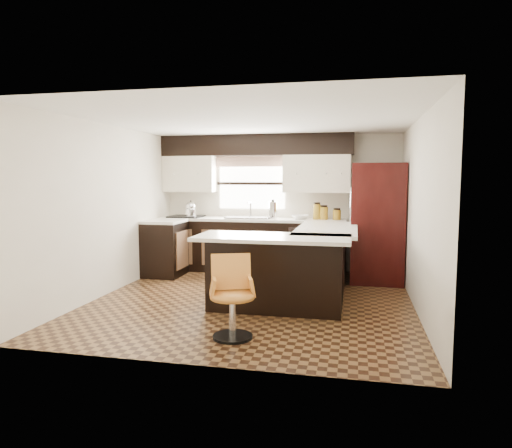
% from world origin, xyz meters
% --- Properties ---
extents(floor, '(4.40, 4.40, 0.00)m').
position_xyz_m(floor, '(0.00, 0.00, 0.00)').
color(floor, '#49301A').
rests_on(floor, ground).
extents(ceiling, '(4.40, 4.40, 0.00)m').
position_xyz_m(ceiling, '(0.00, 0.00, 2.40)').
color(ceiling, silver).
rests_on(ceiling, wall_back).
extents(wall_back, '(4.40, 0.00, 4.40)m').
position_xyz_m(wall_back, '(0.00, 2.20, 1.20)').
color(wall_back, beige).
rests_on(wall_back, floor).
extents(wall_front, '(4.40, 0.00, 4.40)m').
position_xyz_m(wall_front, '(0.00, -2.20, 1.20)').
color(wall_front, beige).
rests_on(wall_front, floor).
extents(wall_left, '(0.00, 4.40, 4.40)m').
position_xyz_m(wall_left, '(-2.10, 0.00, 1.20)').
color(wall_left, beige).
rests_on(wall_left, floor).
extents(wall_right, '(0.00, 4.40, 4.40)m').
position_xyz_m(wall_right, '(2.10, 0.00, 1.20)').
color(wall_right, beige).
rests_on(wall_right, floor).
extents(base_cab_back, '(3.30, 0.60, 0.90)m').
position_xyz_m(base_cab_back, '(-0.45, 1.90, 0.45)').
color(base_cab_back, black).
rests_on(base_cab_back, floor).
extents(base_cab_left, '(0.60, 0.70, 0.90)m').
position_xyz_m(base_cab_left, '(-1.80, 1.25, 0.45)').
color(base_cab_left, black).
rests_on(base_cab_left, floor).
extents(counter_back, '(3.30, 0.60, 0.04)m').
position_xyz_m(counter_back, '(-0.45, 1.90, 0.92)').
color(counter_back, silver).
rests_on(counter_back, base_cab_back).
extents(counter_left, '(0.60, 0.70, 0.04)m').
position_xyz_m(counter_left, '(-1.80, 1.25, 0.92)').
color(counter_left, silver).
rests_on(counter_left, base_cab_left).
extents(soffit, '(3.40, 0.35, 0.36)m').
position_xyz_m(soffit, '(-0.40, 2.03, 2.22)').
color(soffit, black).
rests_on(soffit, wall_back).
extents(upper_cab_left, '(0.94, 0.35, 0.64)m').
position_xyz_m(upper_cab_left, '(-1.62, 2.03, 1.72)').
color(upper_cab_left, beige).
rests_on(upper_cab_left, wall_back).
extents(upper_cab_right, '(1.14, 0.35, 0.64)m').
position_xyz_m(upper_cab_right, '(0.68, 2.03, 1.72)').
color(upper_cab_right, beige).
rests_on(upper_cab_right, wall_back).
extents(window_pane, '(1.20, 0.02, 0.90)m').
position_xyz_m(window_pane, '(-0.50, 2.18, 1.55)').
color(window_pane, white).
rests_on(window_pane, wall_back).
extents(valance, '(1.30, 0.06, 0.18)m').
position_xyz_m(valance, '(-0.50, 2.14, 1.94)').
color(valance, '#D19B93').
rests_on(valance, wall_back).
extents(sink, '(0.75, 0.45, 0.03)m').
position_xyz_m(sink, '(-0.50, 1.88, 0.96)').
color(sink, '#B2B2B7').
rests_on(sink, counter_back).
extents(dishwasher, '(0.58, 0.03, 0.78)m').
position_xyz_m(dishwasher, '(0.55, 1.61, 0.43)').
color(dishwasher, black).
rests_on(dishwasher, floor).
extents(cooktop, '(0.58, 0.50, 0.02)m').
position_xyz_m(cooktop, '(-1.65, 1.88, 0.96)').
color(cooktop, black).
rests_on(cooktop, counter_back).
extents(peninsula_long, '(0.60, 1.95, 0.90)m').
position_xyz_m(peninsula_long, '(0.90, 0.62, 0.45)').
color(peninsula_long, black).
rests_on(peninsula_long, floor).
extents(peninsula_return, '(1.65, 0.60, 0.90)m').
position_xyz_m(peninsula_return, '(0.38, -0.35, 0.45)').
color(peninsula_return, black).
rests_on(peninsula_return, floor).
extents(counter_pen_long, '(0.84, 1.95, 0.04)m').
position_xyz_m(counter_pen_long, '(0.95, 0.62, 0.92)').
color(counter_pen_long, silver).
rests_on(counter_pen_long, peninsula_long).
extents(counter_pen_return, '(1.89, 0.84, 0.04)m').
position_xyz_m(counter_pen_return, '(0.35, -0.44, 0.92)').
color(counter_pen_return, silver).
rests_on(counter_pen_return, peninsula_return).
extents(refrigerator, '(0.80, 0.77, 1.88)m').
position_xyz_m(refrigerator, '(1.68, 1.53, 0.94)').
color(refrigerator, black).
rests_on(refrigerator, floor).
extents(bar_chair, '(0.58, 0.58, 0.85)m').
position_xyz_m(bar_chair, '(0.12, -1.46, 0.43)').
color(bar_chair, orange).
rests_on(bar_chair, floor).
extents(kettle, '(0.20, 0.20, 0.28)m').
position_xyz_m(kettle, '(-1.56, 1.88, 1.11)').
color(kettle, silver).
rests_on(kettle, cooktop).
extents(percolator, '(0.14, 0.14, 0.30)m').
position_xyz_m(percolator, '(-0.06, 1.90, 1.09)').
color(percolator, silver).
rests_on(percolator, counter_back).
extents(mixing_bowl, '(0.39, 0.39, 0.07)m').
position_xyz_m(mixing_bowl, '(0.41, 1.90, 0.98)').
color(mixing_bowl, white).
rests_on(mixing_bowl, counter_back).
extents(canister_large, '(0.13, 0.13, 0.26)m').
position_xyz_m(canister_large, '(0.70, 1.92, 1.07)').
color(canister_large, olive).
rests_on(canister_large, counter_back).
extents(canister_med, '(0.14, 0.14, 0.21)m').
position_xyz_m(canister_med, '(0.81, 1.92, 1.05)').
color(canister_med, olive).
rests_on(canister_med, counter_back).
extents(canister_small, '(0.14, 0.14, 0.17)m').
position_xyz_m(canister_small, '(1.03, 1.92, 1.03)').
color(canister_small, olive).
rests_on(canister_small, counter_back).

